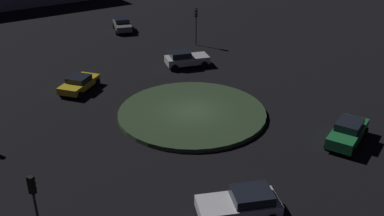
# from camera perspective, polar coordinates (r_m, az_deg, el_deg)

# --- Properties ---
(ground_plane) EXTENTS (120.09, 120.09, 0.00)m
(ground_plane) POSITION_cam_1_polar(r_m,az_deg,el_deg) (33.79, 0.00, -0.84)
(ground_plane) COLOR black
(roundabout_island) EXTENTS (11.20, 11.20, 0.32)m
(roundabout_island) POSITION_cam_1_polar(r_m,az_deg,el_deg) (33.72, 0.00, -0.60)
(roundabout_island) COLOR #2D4228
(roundabout_island) RESTS_ON ground_plane
(car_silver) EXTENTS (4.17, 2.26, 1.55)m
(car_silver) POSITION_cam_1_polar(r_m,az_deg,el_deg) (42.91, -0.84, 6.35)
(car_silver) COLOR silver
(car_silver) RESTS_ON ground_plane
(car_green) EXTENTS (4.34, 4.25, 1.56)m
(car_green) POSITION_cam_1_polar(r_m,az_deg,el_deg) (31.58, 19.36, -2.89)
(car_green) COLOR #1E7238
(car_green) RESTS_ON ground_plane
(car_grey) EXTENTS (2.15, 4.14, 1.47)m
(car_grey) POSITION_cam_1_polar(r_m,az_deg,el_deg) (55.05, -8.94, 10.54)
(car_grey) COLOR slate
(car_grey) RESTS_ON ground_plane
(car_yellow) EXTENTS (3.64, 4.31, 1.28)m
(car_yellow) POSITION_cam_1_polar(r_m,az_deg,el_deg) (38.79, -14.26, 3.11)
(car_yellow) COLOR gold
(car_yellow) RESTS_ON ground_plane
(car_white) EXTENTS (4.33, 2.27, 1.45)m
(car_white) POSITION_cam_1_polar(r_m,az_deg,el_deg) (23.72, 6.35, -12.07)
(car_white) COLOR white
(car_white) RESTS_ON ground_plane
(traffic_light_northeast) EXTENTS (0.38, 0.39, 3.96)m
(traffic_light_northeast) POSITION_cam_1_polar(r_m,az_deg,el_deg) (21.81, -19.55, -10.71)
(traffic_light_northeast) COLOR #2D2D2D
(traffic_light_northeast) RESTS_ON ground_plane
(traffic_light_south) EXTENTS (0.35, 0.39, 4.05)m
(traffic_light_south) POSITION_cam_1_polar(r_m,az_deg,el_deg) (48.49, 0.52, 11.31)
(traffic_light_south) COLOR #2D2D2D
(traffic_light_south) RESTS_ON ground_plane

